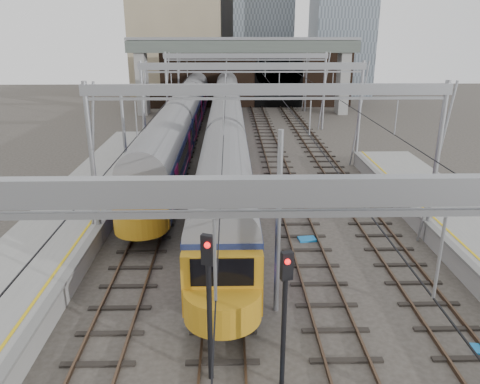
{
  "coord_description": "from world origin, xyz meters",
  "views": [
    {
      "loc": [
        -1.73,
        -13.39,
        10.17
      ],
      "look_at": [
        -1.22,
        8.87,
        2.4
      ],
      "focal_mm": 35.0,
      "sensor_mm": 36.0,
      "label": 1
    }
  ],
  "objects_px": {
    "signal_near_left": "(209,291)",
    "signal_near_centre": "(285,303)",
    "train_second": "(191,102)",
    "train_main": "(227,112)"
  },
  "relations": [
    {
      "from": "signal_near_left",
      "to": "signal_near_centre",
      "type": "xyz_separation_m",
      "value": [
        2.15,
        -0.34,
        -0.2
      ]
    },
    {
      "from": "train_second",
      "to": "train_main",
      "type": "bearing_deg",
      "value": -59.24
    },
    {
      "from": "signal_near_centre",
      "to": "train_main",
      "type": "bearing_deg",
      "value": 74.92
    },
    {
      "from": "train_second",
      "to": "signal_near_left",
      "type": "xyz_separation_m",
      "value": [
        3.65,
        -40.89,
        0.63
      ]
    },
    {
      "from": "train_main",
      "to": "signal_near_left",
      "type": "distance_m",
      "value": 34.17
    },
    {
      "from": "train_second",
      "to": "signal_near_centre",
      "type": "distance_m",
      "value": 41.63
    },
    {
      "from": "train_second",
      "to": "signal_near_centre",
      "type": "bearing_deg",
      "value": -82.0
    },
    {
      "from": "train_second",
      "to": "signal_near_left",
      "type": "relative_size",
      "value": 12.95
    },
    {
      "from": "train_second",
      "to": "signal_near_centre",
      "type": "height_order",
      "value": "train_second"
    },
    {
      "from": "train_second",
      "to": "signal_near_left",
      "type": "bearing_deg",
      "value": -84.9
    }
  ]
}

